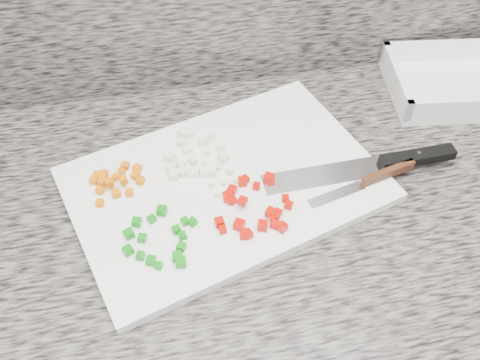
% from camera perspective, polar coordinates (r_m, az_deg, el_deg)
% --- Properties ---
extents(cabinet, '(3.92, 0.62, 0.86)m').
position_cam_1_polar(cabinet, '(1.25, 1.48, -15.61)').
color(cabinet, beige).
rests_on(cabinet, ground).
extents(countertop, '(3.96, 0.64, 0.04)m').
position_cam_1_polar(countertop, '(0.86, 2.07, -2.58)').
color(countertop, '#656059').
rests_on(countertop, cabinet).
extents(cutting_board, '(0.55, 0.44, 0.02)m').
position_cam_1_polar(cutting_board, '(0.85, -1.58, -0.44)').
color(cutting_board, white).
rests_on(cutting_board, countertop).
extents(carrot_pile, '(0.09, 0.08, 0.02)m').
position_cam_1_polar(carrot_pile, '(0.86, -13.22, -0.06)').
color(carrot_pile, '#DA6804').
rests_on(carrot_pile, cutting_board).
extents(onion_pile, '(0.11, 0.12, 0.01)m').
position_cam_1_polar(onion_pile, '(0.88, -5.02, 2.50)').
color(onion_pile, white).
rests_on(onion_pile, cutting_board).
extents(green_pepper_pile, '(0.11, 0.11, 0.01)m').
position_cam_1_polar(green_pepper_pile, '(0.78, -8.55, -6.24)').
color(green_pepper_pile, '#0B810C').
rests_on(green_pepper_pile, cutting_board).
extents(red_pepper_pile, '(0.12, 0.12, 0.02)m').
position_cam_1_polar(red_pepper_pile, '(0.80, 1.34, -2.97)').
color(red_pepper_pile, '#C20E02').
rests_on(red_pepper_pile, cutting_board).
extents(garlic_pile, '(0.06, 0.07, 0.01)m').
position_cam_1_polar(garlic_pile, '(0.85, -2.29, 0.40)').
color(garlic_pile, '#F2E4BB').
rests_on(garlic_pile, cutting_board).
extents(chef_knife, '(0.32, 0.05, 0.02)m').
position_cam_1_polar(chef_knife, '(0.89, 15.25, 1.72)').
color(chef_knife, white).
rests_on(chef_knife, cutting_board).
extents(paring_knife, '(0.19, 0.06, 0.02)m').
position_cam_1_polar(paring_knife, '(0.87, 14.23, 0.18)').
color(paring_knife, white).
rests_on(paring_knife, cutting_board).
extents(tray, '(0.28, 0.22, 0.05)m').
position_cam_1_polar(tray, '(1.10, 22.24, 9.49)').
color(tray, white).
rests_on(tray, countertop).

